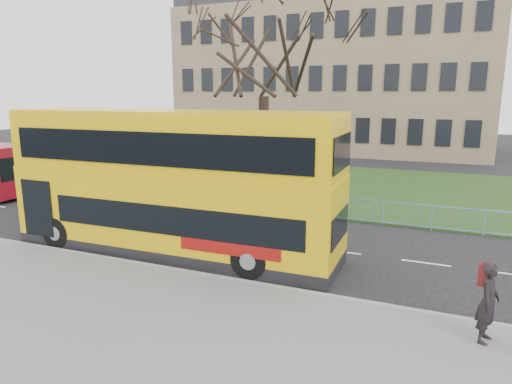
% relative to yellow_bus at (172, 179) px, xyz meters
% --- Properties ---
extents(ground, '(120.00, 120.00, 0.00)m').
position_rel_yellow_bus_xyz_m(ground, '(2.56, -0.19, -2.70)').
color(ground, black).
rests_on(ground, ground).
extents(pavement, '(80.00, 10.50, 0.12)m').
position_rel_yellow_bus_xyz_m(pavement, '(2.56, -6.94, -2.64)').
color(pavement, slate).
rests_on(pavement, ground).
extents(kerb, '(80.00, 0.20, 0.14)m').
position_rel_yellow_bus_xyz_m(kerb, '(2.56, -1.74, -2.63)').
color(kerb, gray).
rests_on(kerb, ground).
extents(grass_verge, '(80.00, 15.40, 0.08)m').
position_rel_yellow_bus_xyz_m(grass_verge, '(2.56, 14.11, -2.66)').
color(grass_verge, '#243C15').
rests_on(grass_verge, ground).
extents(guard_railing, '(40.00, 0.12, 1.10)m').
position_rel_yellow_bus_xyz_m(guard_railing, '(2.56, 6.41, -2.15)').
color(guard_railing, '#75ADD0').
rests_on(guard_railing, ground).
extents(bare_tree, '(9.09, 9.09, 12.98)m').
position_rel_yellow_bus_xyz_m(bare_tree, '(-0.44, 9.81, 3.87)').
color(bare_tree, black).
rests_on(bare_tree, grass_verge).
extents(civic_building, '(30.00, 15.00, 14.00)m').
position_rel_yellow_bus_xyz_m(civic_building, '(-2.44, 34.81, 4.30)').
color(civic_building, '#7E6950').
rests_on(civic_building, ground).
extents(yellow_bus, '(12.07, 3.05, 5.04)m').
position_rel_yellow_bus_xyz_m(yellow_bus, '(0.00, 0.00, 0.00)').
color(yellow_bus, '#EAB809').
rests_on(yellow_bus, ground).
extents(pedestrian, '(0.61, 0.78, 1.90)m').
position_rel_yellow_bus_xyz_m(pedestrian, '(10.05, -2.72, -1.64)').
color(pedestrian, black).
rests_on(pedestrian, pavement).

